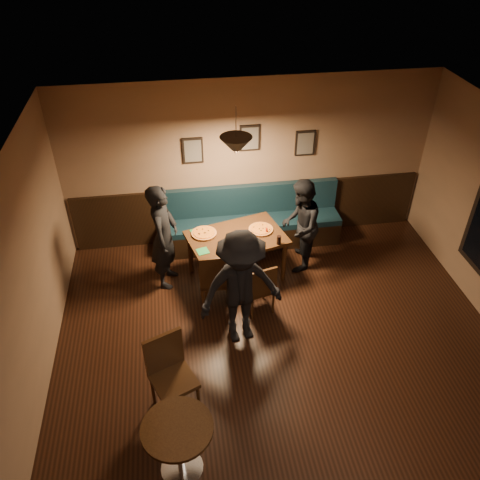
{
  "coord_description": "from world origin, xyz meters",
  "views": [
    {
      "loc": [
        -1.22,
        -3.54,
        5.06
      ],
      "look_at": [
        -0.37,
        2.03,
        0.95
      ],
      "focal_mm": 36.6,
      "sensor_mm": 36.0,
      "label": 1
    }
  ],
  "objects_px": {
    "dining_table": "(237,256)",
    "soda_glass": "(279,240)",
    "diner_right": "(300,226)",
    "cafe_table": "(180,449)",
    "cafe_chair_far": "(174,379)",
    "diner_left": "(164,237)",
    "tabasco_bottle": "(267,231)",
    "booth_bench": "(252,219)",
    "diner_front": "(241,289)",
    "chair_near_right": "(259,286)",
    "chair_near_left": "(215,277)"
  },
  "relations": [
    {
      "from": "dining_table",
      "to": "tabasco_bottle",
      "type": "bearing_deg",
      "value": -14.68
    },
    {
      "from": "soda_glass",
      "to": "tabasco_bottle",
      "type": "relative_size",
      "value": 1.14
    },
    {
      "from": "dining_table",
      "to": "chair_near_right",
      "type": "xyz_separation_m",
      "value": [
        0.2,
        -0.79,
        0.05
      ]
    },
    {
      "from": "dining_table",
      "to": "diner_front",
      "type": "bearing_deg",
      "value": -110.03
    },
    {
      "from": "dining_table",
      "to": "cafe_chair_far",
      "type": "height_order",
      "value": "cafe_chair_far"
    },
    {
      "from": "diner_left",
      "to": "cafe_table",
      "type": "relative_size",
      "value": 2.22
    },
    {
      "from": "chair_near_right",
      "to": "soda_glass",
      "type": "bearing_deg",
      "value": 39.24
    },
    {
      "from": "dining_table",
      "to": "chair_near_left",
      "type": "xyz_separation_m",
      "value": [
        -0.4,
        -0.6,
        0.13
      ]
    },
    {
      "from": "dining_table",
      "to": "cafe_chair_far",
      "type": "bearing_deg",
      "value": -129.0
    },
    {
      "from": "chair_near_right",
      "to": "cafe_table",
      "type": "height_order",
      "value": "chair_near_right"
    },
    {
      "from": "diner_left",
      "to": "cafe_table",
      "type": "bearing_deg",
      "value": -164.67
    },
    {
      "from": "chair_near_right",
      "to": "tabasco_bottle",
      "type": "xyz_separation_m",
      "value": [
        0.26,
        0.79,
        0.39
      ]
    },
    {
      "from": "tabasco_bottle",
      "to": "diner_front",
      "type": "bearing_deg",
      "value": -114.79
    },
    {
      "from": "chair_near_left",
      "to": "diner_front",
      "type": "bearing_deg",
      "value": -67.77
    },
    {
      "from": "cafe_chair_far",
      "to": "dining_table",
      "type": "bearing_deg",
      "value": -137.62
    },
    {
      "from": "cafe_table",
      "to": "cafe_chair_far",
      "type": "height_order",
      "value": "cafe_chair_far"
    },
    {
      "from": "diner_front",
      "to": "diner_left",
      "type": "bearing_deg",
      "value": 115.55
    },
    {
      "from": "diner_left",
      "to": "chair_near_left",
      "type": "bearing_deg",
      "value": -118.63
    },
    {
      "from": "diner_right",
      "to": "chair_near_left",
      "type": "bearing_deg",
      "value": -42.68
    },
    {
      "from": "cafe_chair_far",
      "to": "diner_right",
      "type": "bearing_deg",
      "value": -153.54
    },
    {
      "from": "chair_near_right",
      "to": "cafe_chair_far",
      "type": "bearing_deg",
      "value": -143.57
    },
    {
      "from": "cafe_table",
      "to": "soda_glass",
      "type": "bearing_deg",
      "value": 59.82
    },
    {
      "from": "soda_glass",
      "to": "cafe_table",
      "type": "distance_m",
      "value": 3.27
    },
    {
      "from": "diner_left",
      "to": "tabasco_bottle",
      "type": "height_order",
      "value": "diner_left"
    },
    {
      "from": "chair_near_left",
      "to": "diner_front",
      "type": "height_order",
      "value": "diner_front"
    },
    {
      "from": "soda_glass",
      "to": "cafe_chair_far",
      "type": "height_order",
      "value": "cafe_chair_far"
    },
    {
      "from": "chair_near_left",
      "to": "diner_right",
      "type": "xyz_separation_m",
      "value": [
        1.41,
        0.72,
        0.26
      ]
    },
    {
      "from": "dining_table",
      "to": "diner_left",
      "type": "height_order",
      "value": "diner_left"
    },
    {
      "from": "dining_table",
      "to": "cafe_table",
      "type": "distance_m",
      "value": 3.25
    },
    {
      "from": "diner_left",
      "to": "tabasco_bottle",
      "type": "bearing_deg",
      "value": -76.8
    },
    {
      "from": "chair_near_left",
      "to": "tabasco_bottle",
      "type": "bearing_deg",
      "value": 35.19
    },
    {
      "from": "soda_glass",
      "to": "chair_near_right",
      "type": "bearing_deg",
      "value": -127.0
    },
    {
      "from": "diner_left",
      "to": "soda_glass",
      "type": "xyz_separation_m",
      "value": [
        1.67,
        -0.31,
        -0.02
      ]
    },
    {
      "from": "cafe_table",
      "to": "diner_left",
      "type": "bearing_deg",
      "value": 90.67
    },
    {
      "from": "chair_near_left",
      "to": "cafe_table",
      "type": "bearing_deg",
      "value": -104.07
    },
    {
      "from": "dining_table",
      "to": "diner_front",
      "type": "height_order",
      "value": "diner_front"
    },
    {
      "from": "chair_near_right",
      "to": "diner_left",
      "type": "xyz_separation_m",
      "value": [
        -1.28,
        0.83,
        0.42
      ]
    },
    {
      "from": "dining_table",
      "to": "cafe_chair_far",
      "type": "xyz_separation_m",
      "value": [
        -1.06,
        -2.31,
        0.14
      ]
    },
    {
      "from": "diner_right",
      "to": "soda_glass",
      "type": "bearing_deg",
      "value": -26.85
    },
    {
      "from": "chair_near_right",
      "to": "diner_front",
      "type": "relative_size",
      "value": 0.5
    },
    {
      "from": "dining_table",
      "to": "soda_glass",
      "type": "bearing_deg",
      "value": -39.48
    },
    {
      "from": "diner_front",
      "to": "soda_glass",
      "type": "height_order",
      "value": "diner_front"
    },
    {
      "from": "diner_right",
      "to": "diner_left",
      "type": "bearing_deg",
      "value": -67.38
    },
    {
      "from": "booth_bench",
      "to": "dining_table",
      "type": "xyz_separation_m",
      "value": [
        -0.37,
        -0.82,
        -0.12
      ]
    },
    {
      "from": "diner_front",
      "to": "soda_glass",
      "type": "distance_m",
      "value": 1.23
    },
    {
      "from": "dining_table",
      "to": "diner_right",
      "type": "xyz_separation_m",
      "value": [
        1.01,
        0.11,
        0.39
      ]
    },
    {
      "from": "dining_table",
      "to": "cafe_table",
      "type": "relative_size",
      "value": 1.86
    },
    {
      "from": "booth_bench",
      "to": "diner_right",
      "type": "height_order",
      "value": "diner_right"
    },
    {
      "from": "chair_near_right",
      "to": "diner_right",
      "type": "xyz_separation_m",
      "value": [
        0.81,
        0.91,
        0.34
      ]
    },
    {
      "from": "dining_table",
      "to": "diner_right",
      "type": "distance_m",
      "value": 1.09
    }
  ]
}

